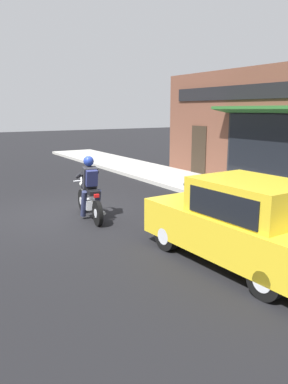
{
  "coord_description": "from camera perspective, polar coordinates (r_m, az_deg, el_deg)",
  "views": [
    {
      "loc": [
        -3.28,
        -9.39,
        2.75
      ],
      "look_at": [
        0.98,
        -2.44,
        0.95
      ],
      "focal_mm": 35.0,
      "sensor_mm": 36.0,
      "label": 1
    }
  ],
  "objects": [
    {
      "name": "ground_plane",
      "position": [
        10.32,
        -11.83,
        -3.27
      ],
      "size": [
        80.0,
        80.0,
        0.0
      ],
      "primitive_type": "plane",
      "color": "black"
    },
    {
      "name": "motorcycle_with_rider",
      "position": [
        9.63,
        -8.31,
        -0.11
      ],
      "size": [
        0.63,
        2.02,
        1.62
      ],
      "color": "black",
      "rests_on": "ground"
    },
    {
      "name": "car_hatchback",
      "position": [
        6.94,
        14.68,
        -4.58
      ],
      "size": [
        1.79,
        3.84,
        1.57
      ],
      "color": "black",
      "rests_on": "ground"
    },
    {
      "name": "sidewalk_curb",
      "position": [
        15.41,
        3.71,
        2.41
      ],
      "size": [
        2.6,
        22.0,
        0.14
      ],
      "primitive_type": "cube",
      "color": "#ADAAA3",
      "rests_on": "ground"
    },
    {
      "name": "storefront_building",
      "position": [
        13.98,
        16.18,
        9.33
      ],
      "size": [
        1.25,
        9.34,
        4.2
      ],
      "color": "brown",
      "rests_on": "ground"
    }
  ]
}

